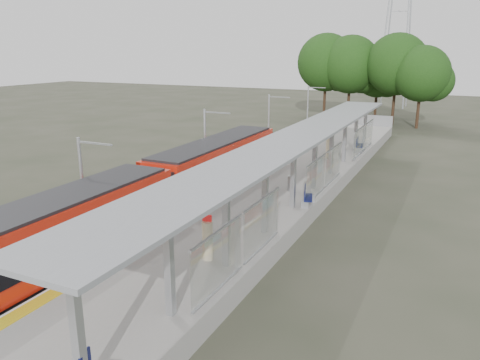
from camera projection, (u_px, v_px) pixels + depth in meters
name	position (u px, v px, depth m)	size (l,w,h in m)	color
ground	(84.00, 359.00, 14.70)	(200.00, 200.00, 0.00)	#474438
trackbed	(234.00, 182.00, 33.93)	(3.00, 70.00, 0.24)	#59544C
platform	(293.00, 184.00, 31.97)	(6.00, 50.00, 1.00)	gray
tactile_strip	(259.00, 173.00, 32.88)	(0.60, 50.00, 0.02)	yellow
end_fence	(365.00, 120.00, 53.38)	(6.00, 0.10, 1.20)	#9EA0A5
train	(154.00, 192.00, 24.90)	(2.74, 27.60, 3.62)	black
canopy	(300.00, 142.00, 26.99)	(3.27, 38.00, 3.66)	#9EA0A5
tree_cluster	(369.00, 67.00, 60.37)	(19.76, 11.71, 11.54)	#382316
catenary_masts	(206.00, 144.00, 33.01)	(2.08, 48.16, 5.40)	#9EA0A5
bench_mid	(307.00, 196.00, 25.94)	(0.88, 1.57, 1.03)	#0F154B
bench_far	(359.00, 144.00, 39.61)	(0.73, 1.77, 1.18)	#0F154B
info_pillar_near	(208.00, 240.00, 19.15)	(0.44, 0.44, 1.95)	beige
info_pillar_far	(329.00, 148.00, 37.11)	(0.43, 0.43, 1.93)	beige
litter_bin	(291.00, 183.00, 28.59)	(0.47, 0.47, 0.96)	#9EA0A5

